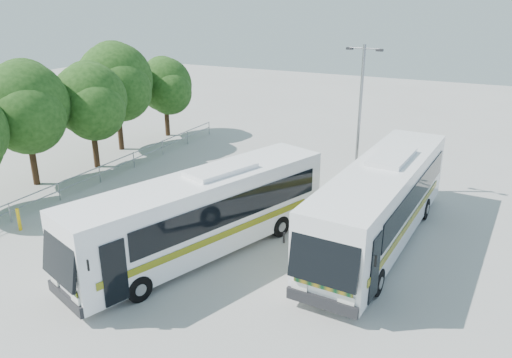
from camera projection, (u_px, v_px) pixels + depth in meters
The scene contains 11 objects.
ground at pixel (226, 239), 22.06m from camera, with size 100.00×100.00×0.00m, color #A4A49F.
kerb_divider at pixel (205, 212), 24.68m from camera, with size 0.40×16.00×0.15m, color #B2B2AD.
railing at pixel (111, 165), 29.34m from camera, with size 0.06×22.00×1.00m.
tree_far_b at pixel (25, 105), 26.93m from camera, with size 5.33×5.03×6.96m.
tree_far_c at pixel (91, 100), 29.94m from camera, with size 4.97×4.69×6.49m.
tree_far_d at pixel (116, 80), 33.36m from camera, with size 5.62×5.30×7.33m.
tree_far_e at pixel (166, 85), 37.18m from camera, with size 4.54×4.28×5.92m.
coach_main at pixel (203, 213), 20.23m from camera, with size 6.26×12.22×3.36m.
coach_adjacent at pixel (381, 201), 21.11m from camera, with size 3.39×12.83×3.52m.
lamppost at pixel (360, 114), 26.02m from camera, with size 1.92×0.40×7.86m.
bollard at pixel (19, 219), 22.72m from camera, with size 0.15×0.15×1.08m, color #E7B50D.
Camera 1 is at (10.00, -17.15, 10.09)m, focal length 35.00 mm.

